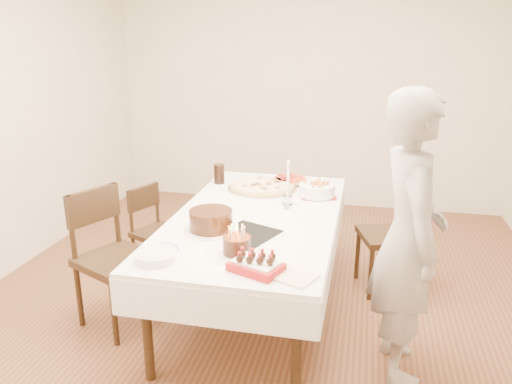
% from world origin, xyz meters
% --- Properties ---
extents(floor, '(5.00, 5.00, 0.00)m').
position_xyz_m(floor, '(0.00, 0.00, 0.00)').
color(floor, '#512C1B').
rests_on(floor, ground).
extents(wall_back, '(4.50, 0.04, 2.70)m').
position_xyz_m(wall_back, '(0.00, 2.50, 1.35)').
color(wall_back, beige).
rests_on(wall_back, floor).
extents(wall_front, '(4.50, 0.04, 2.70)m').
position_xyz_m(wall_front, '(0.00, -2.50, 1.35)').
color(wall_front, beige).
rests_on(wall_front, floor).
extents(dining_table, '(1.23, 2.18, 0.75)m').
position_xyz_m(dining_table, '(-0.04, -0.04, 0.38)').
color(dining_table, white).
rests_on(dining_table, floor).
extents(chair_right_savory, '(0.58, 0.58, 0.90)m').
position_xyz_m(chair_right_savory, '(0.91, 0.49, 0.45)').
color(chair_right_savory, '#301E10').
rests_on(chair_right_savory, floor).
extents(chair_left_savory, '(0.52, 0.52, 0.77)m').
position_xyz_m(chair_left_savory, '(-0.96, 0.30, 0.39)').
color(chair_left_savory, '#301E10').
rests_on(chair_left_savory, floor).
extents(chair_left_dessert, '(0.66, 0.66, 0.98)m').
position_xyz_m(chair_left_dessert, '(-0.94, -0.46, 0.49)').
color(chair_left_dessert, '#301E10').
rests_on(chair_left_dessert, floor).
extents(person, '(0.51, 0.69, 1.73)m').
position_xyz_m(person, '(0.97, -0.54, 0.86)').
color(person, '#A8A39E').
rests_on(person, floor).
extents(pizza_white, '(0.62, 0.62, 0.04)m').
position_xyz_m(pizza_white, '(-0.13, 0.56, 0.77)').
color(pizza_white, beige).
rests_on(pizza_white, dining_table).
extents(pizza_pepperoni, '(0.42, 0.42, 0.04)m').
position_xyz_m(pizza_pepperoni, '(0.07, 0.80, 0.77)').
color(pizza_pepperoni, red).
rests_on(pizza_pepperoni, dining_table).
extents(red_placemat, '(0.32, 0.32, 0.01)m').
position_xyz_m(red_placemat, '(0.34, 0.50, 0.75)').
color(red_placemat, '#B21E1E').
rests_on(red_placemat, dining_table).
extents(pasta_bowl, '(0.37, 0.37, 0.09)m').
position_xyz_m(pasta_bowl, '(0.33, 0.47, 0.80)').
color(pasta_bowl, white).
rests_on(pasta_bowl, dining_table).
extents(taper_candle, '(0.09, 0.09, 0.35)m').
position_xyz_m(taper_candle, '(0.14, 0.23, 0.93)').
color(taper_candle, white).
rests_on(taper_candle, dining_table).
extents(shaker_pair, '(0.09, 0.09, 0.09)m').
position_xyz_m(shaker_pair, '(0.15, 0.12, 0.79)').
color(shaker_pair, white).
rests_on(shaker_pair, dining_table).
extents(cola_glass, '(0.09, 0.09, 0.17)m').
position_xyz_m(cola_glass, '(-0.52, 0.64, 0.83)').
color(cola_glass, black).
rests_on(cola_glass, dining_table).
extents(layer_cake, '(0.37, 0.37, 0.14)m').
position_xyz_m(layer_cake, '(-0.27, -0.40, 0.82)').
color(layer_cake, black).
rests_on(layer_cake, dining_table).
extents(cake_board, '(0.44, 0.44, 0.01)m').
position_xyz_m(cake_board, '(-0.01, -0.40, 0.75)').
color(cake_board, black).
rests_on(cake_board, dining_table).
extents(birthday_cake, '(0.20, 0.20, 0.16)m').
position_xyz_m(birthday_cake, '(-0.01, -0.71, 0.84)').
color(birthday_cake, '#331C0E').
rests_on(birthday_cake, dining_table).
extents(strawberry_box, '(0.33, 0.28, 0.07)m').
position_xyz_m(strawberry_box, '(0.15, -0.90, 0.79)').
color(strawberry_box, '#A61216').
rests_on(strawberry_box, dining_table).
extents(box_lid, '(0.33, 0.29, 0.02)m').
position_xyz_m(box_lid, '(0.34, -0.92, 0.75)').
color(box_lid, beige).
rests_on(box_lid, dining_table).
extents(plate_stack, '(0.28, 0.28, 0.05)m').
position_xyz_m(plate_stack, '(-0.44, -0.90, 0.78)').
color(plate_stack, white).
rests_on(plate_stack, dining_table).
extents(china_plate, '(0.22, 0.22, 0.01)m').
position_xyz_m(china_plate, '(-0.45, -0.76, 0.75)').
color(china_plate, white).
rests_on(china_plate, dining_table).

